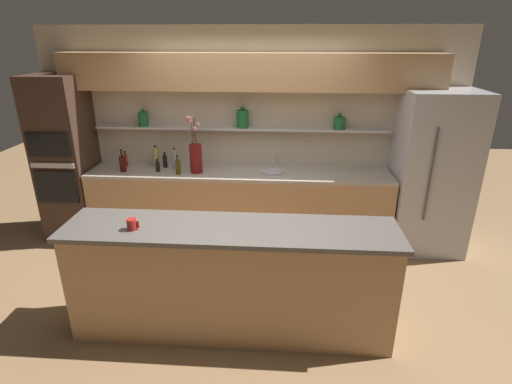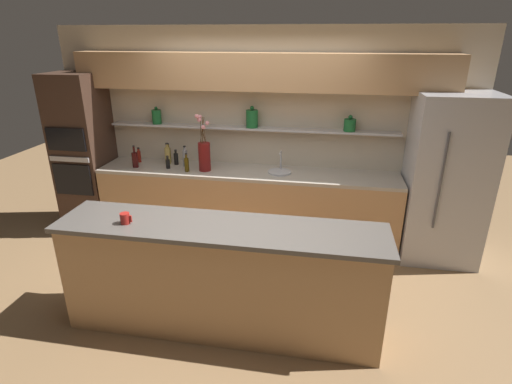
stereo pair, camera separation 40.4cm
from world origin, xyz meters
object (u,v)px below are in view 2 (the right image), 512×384
object	(u,v)px
refrigerator	(445,180)
coffee_mug	(125,218)
sink_fixture	(280,171)
bottle_sauce_0	(139,156)
bottle_oil_7	(169,155)
bottle_sauce_1	(176,158)
bottle_sauce_3	(168,163)
bottle_oil_4	(187,164)
bottle_spirit_5	(168,155)
oven_tower	(84,154)
flower_vase	(204,154)
bottle_wine_6	(135,159)
bottle_spirit_2	(185,158)

from	to	relation	value
refrigerator	coffee_mug	world-z (taller)	refrigerator
sink_fixture	bottle_sauce_0	distance (m)	1.88
bottle_oil_7	coffee_mug	size ratio (longest dim) A/B	2.55
sink_fixture	coffee_mug	distance (m)	2.13
bottle_sauce_1	coffee_mug	size ratio (longest dim) A/B	1.98
bottle_sauce_1	bottle_sauce_3	bearing A→B (deg)	-104.61
bottle_oil_4	bottle_sauce_0	bearing A→B (deg)	160.81
bottle_oil_4	coffee_mug	size ratio (longest dim) A/B	2.34
bottle_sauce_1	bottle_oil_4	xyz separation A→B (m)	(0.23, -0.25, 0.01)
bottle_sauce_3	bottle_spirit_5	bearing A→B (deg)	111.73
oven_tower	flower_vase	xyz separation A→B (m)	(1.67, -0.07, 0.11)
bottle_oil_4	bottle_spirit_5	bearing A→B (deg)	144.14
bottle_wine_6	bottle_oil_7	distance (m)	0.44
bottle_sauce_0	bottle_sauce_3	size ratio (longest dim) A/B	1.22
bottle_sauce_1	coffee_mug	bearing A→B (deg)	-81.59
sink_fixture	bottle_spirit_2	size ratio (longest dim) A/B	1.06
oven_tower	bottle_spirit_2	distance (m)	1.38
refrigerator	bottle_spirit_2	world-z (taller)	refrigerator
flower_vase	sink_fixture	world-z (taller)	flower_vase
bottle_spirit_5	bottle_sauce_0	bearing A→B (deg)	178.33
bottle_spirit_2	sink_fixture	bearing A→B (deg)	-1.56
bottle_oil_7	coffee_mug	world-z (taller)	bottle_oil_7
flower_vase	bottle_sauce_0	bearing A→B (deg)	169.24
sink_fixture	bottle_oil_7	distance (m)	1.50
sink_fixture	bottle_wine_6	xyz separation A→B (m)	(-1.83, -0.11, 0.08)
bottle_spirit_2	bottle_oil_7	world-z (taller)	bottle_spirit_2
sink_fixture	bottle_spirit_2	xyz separation A→B (m)	(-1.21, 0.03, 0.09)
oven_tower	bottle_spirit_5	distance (m)	1.12
refrigerator	flower_vase	xyz separation A→B (m)	(-2.81, -0.03, 0.17)
bottle_sauce_0	bottle_spirit_5	bearing A→B (deg)	-1.67
bottle_sauce_1	bottle_spirit_5	bearing A→B (deg)	179.03
refrigerator	bottle_oil_7	xyz separation A→B (m)	(-3.38, 0.21, 0.06)
flower_vase	bottle_sauce_1	distance (m)	0.48
bottle_oil_7	bottle_sauce_0	bearing A→B (deg)	-170.67
bottle_spirit_5	bottle_oil_7	xyz separation A→B (m)	(-0.02, 0.08, -0.01)
refrigerator	bottle_oil_7	bearing A→B (deg)	176.36
sink_fixture	bottle_sauce_1	distance (m)	1.36
bottle_wine_6	sink_fixture	bearing A→B (deg)	3.42
refrigerator	bottle_sauce_0	distance (m)	3.77
bottle_spirit_2	bottle_oil_4	size ratio (longest dim) A/B	1.15
bottle_sauce_0	bottle_sauce_1	bearing A→B (deg)	-1.51
flower_vase	bottle_sauce_0	size ratio (longest dim) A/B	3.52
bottle_sauce_3	sink_fixture	bearing A→B (deg)	3.41
bottle_wine_6	bottle_sauce_0	bearing A→B (deg)	102.52
flower_vase	bottle_sauce_3	world-z (taller)	flower_vase
bottle_wine_6	coffee_mug	size ratio (longest dim) A/B	2.83
bottle_sauce_1	bottle_spirit_2	bearing A→B (deg)	-20.92
flower_vase	sink_fixture	size ratio (longest dim) A/B	2.45
bottle_oil_4	bottle_spirit_5	world-z (taller)	bottle_spirit_5
flower_vase	bottle_oil_7	size ratio (longest dim) A/B	2.75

